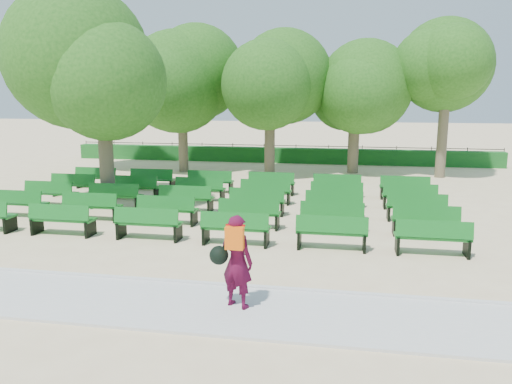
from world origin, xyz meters
TOP-DOWN VIEW (x-y plane):
  - ground at (0.00, 0.00)m, footprint 120.00×120.00m
  - paving at (0.00, -7.40)m, footprint 30.00×2.20m
  - curb at (0.00, -6.25)m, footprint 30.00×0.12m
  - hedge at (0.00, 14.00)m, footprint 26.00×0.70m
  - fence at (0.00, 14.40)m, footprint 26.00×0.10m
  - tree_line at (0.00, 10.00)m, footprint 21.80×6.80m
  - bench_array at (-0.26, 0.52)m, footprint 1.94×0.68m
  - tree_among at (-4.67, 0.76)m, footprint 4.98×4.98m
  - person at (1.98, -7.28)m, footprint 0.92×0.66m

SIDE VIEW (x-z plane):
  - ground at x=0.00m, z-range 0.00..0.00m
  - fence at x=0.00m, z-range -0.51..0.51m
  - tree_line at x=0.00m, z-range -3.52..3.52m
  - paving at x=0.00m, z-range 0.00..0.06m
  - curb at x=0.00m, z-range 0.00..0.10m
  - bench_array at x=-0.26m, z-range -0.51..0.70m
  - hedge at x=0.00m, z-range 0.00..0.90m
  - person at x=1.98m, z-range 0.09..1.93m
  - tree_among at x=-4.67m, z-range 1.18..8.08m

